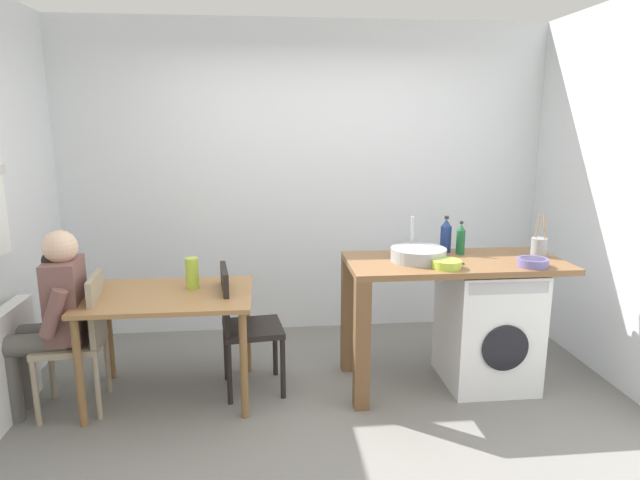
{
  "coord_description": "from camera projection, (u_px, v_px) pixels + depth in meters",
  "views": [
    {
      "loc": [
        -0.36,
        -3.03,
        1.85
      ],
      "look_at": [
        -0.01,
        0.45,
        1.09
      ],
      "focal_mm": 30.4,
      "sensor_mm": 36.0,
      "label": 1
    }
  ],
  "objects": [
    {
      "name": "scissors",
      "position": [
        453.0,
        263.0,
        3.65
      ],
      "size": [
        0.15,
        0.06,
        0.01
      ],
      "color": "#B2B2B7",
      "rests_on": "kitchen_counter"
    },
    {
      "name": "bottle_squat_brown",
      "position": [
        461.0,
        239.0,
        3.89
      ],
      "size": [
        0.06,
        0.06,
        0.24
      ],
      "color": "#19592D",
      "rests_on": "kitchen_counter"
    },
    {
      "name": "wall_back",
      "position": [
        306.0,
        181.0,
        4.79
      ],
      "size": [
        4.6,
        0.1,
        2.7
      ],
      "primitive_type": "cube",
      "color": "silver",
      "rests_on": "ground_plane"
    },
    {
      "name": "radiator",
      "position": [
        4.0,
        368.0,
        3.39
      ],
      "size": [
        0.1,
        0.8,
        0.7
      ],
      "primitive_type": "cube",
      "color": "white",
      "rests_on": "ground_plane"
    },
    {
      "name": "seated_person",
      "position": [
        52.0,
        313.0,
        3.44
      ],
      "size": [
        0.52,
        0.53,
        1.2
      ],
      "rotation": [
        0.0,
        0.0,
        1.67
      ],
      "color": "#595651",
      "rests_on": "ground_plane"
    },
    {
      "name": "chair_person_seat",
      "position": [
        82.0,
        335.0,
        3.5
      ],
      "size": [
        0.44,
        0.44,
        0.9
      ],
      "rotation": [
        0.0,
        0.0,
        1.67
      ],
      "color": "gray",
      "rests_on": "ground_plane"
    },
    {
      "name": "kitchen_counter",
      "position": [
        425.0,
        283.0,
        3.76
      ],
      "size": [
        1.5,
        0.68,
        0.92
      ],
      "color": "brown",
      "rests_on": "ground_plane"
    },
    {
      "name": "tap",
      "position": [
        412.0,
        236.0,
        3.87
      ],
      "size": [
        0.02,
        0.02,
        0.28
      ],
      "primitive_type": "cylinder",
      "color": "#B2B2B7",
      "rests_on": "kitchen_counter"
    },
    {
      "name": "chair_opposite",
      "position": [
        242.0,
        322.0,
        3.73
      ],
      "size": [
        0.45,
        0.45,
        0.9
      ],
      "rotation": [
        0.0,
        0.0,
        -1.45
      ],
      "color": "black",
      "rests_on": "ground_plane"
    },
    {
      "name": "bottle_tall_green",
      "position": [
        446.0,
        236.0,
        3.96
      ],
      "size": [
        0.08,
        0.08,
        0.27
      ],
      "color": "navy",
      "rests_on": "kitchen_counter"
    },
    {
      "name": "colander",
      "position": [
        533.0,
        262.0,
        3.57
      ],
      "size": [
        0.2,
        0.2,
        0.06
      ],
      "color": "slate",
      "rests_on": "kitchen_counter"
    },
    {
      "name": "ground_plane",
      "position": [
        329.0,
        426.0,
        3.37
      ],
      "size": [
        5.46,
        5.46,
        0.0
      ],
      "primitive_type": "plane",
      "color": "slate"
    },
    {
      "name": "mixing_bowl",
      "position": [
        447.0,
        263.0,
        3.54
      ],
      "size": [
        0.2,
        0.2,
        0.05
      ],
      "color": "#A8C63D",
      "rests_on": "kitchen_counter"
    },
    {
      "name": "sink_basin",
      "position": [
        418.0,
        255.0,
        3.72
      ],
      "size": [
        0.38,
        0.38,
        0.09
      ],
      "primitive_type": "cylinder",
      "color": "#9EA0A5",
      "rests_on": "kitchen_counter"
    },
    {
      "name": "dining_table",
      "position": [
        169.0,
        307.0,
        3.62
      ],
      "size": [
        1.1,
        0.76,
        0.74
      ],
      "color": "#9E7042",
      "rests_on": "ground_plane"
    },
    {
      "name": "vase",
      "position": [
        192.0,
        273.0,
        3.69
      ],
      "size": [
        0.09,
        0.09,
        0.21
      ],
      "primitive_type": "cylinder",
      "color": "#A8C63D",
      "rests_on": "dining_table"
    },
    {
      "name": "utensil_crock",
      "position": [
        539.0,
        246.0,
        3.85
      ],
      "size": [
        0.11,
        0.11,
        0.3
      ],
      "color": "gray",
      "rests_on": "kitchen_counter"
    },
    {
      "name": "washing_machine",
      "position": [
        487.0,
        325.0,
        3.88
      ],
      "size": [
        0.6,
        0.61,
        0.86
      ],
      "color": "white",
      "rests_on": "ground_plane"
    }
  ]
}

